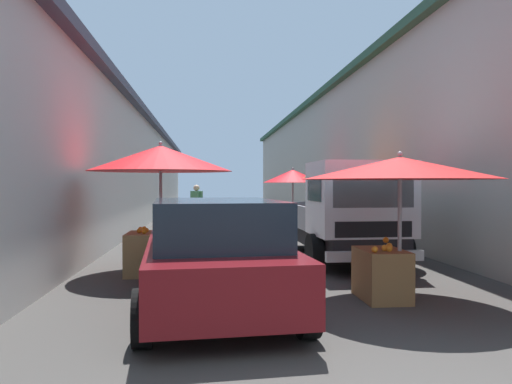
{
  "coord_description": "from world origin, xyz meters",
  "views": [
    {
      "loc": [
        -2.05,
        1.28,
        1.65
      ],
      "look_at": [
        9.99,
        0.05,
        1.46
      ],
      "focal_mm": 34.41,
      "sensor_mm": 36.0,
      "label": 1
    }
  ],
  "objects": [
    {
      "name": "fruit_stall_mid_lane",
      "position": [
        7.78,
        -1.93,
        1.57
      ],
      "size": [
        2.22,
        2.22,
        2.14
      ],
      "color": "#9E9EA3",
      "rests_on": "ground"
    },
    {
      "name": "building_left_whitewash",
      "position": [
        15.75,
        7.17,
        2.25
      ],
      "size": [
        49.8,
        7.5,
        4.48
      ],
      "color": "beige",
      "rests_on": "ground"
    },
    {
      "name": "building_right_concrete",
      "position": [
        15.75,
        -7.17,
        2.83
      ],
      "size": [
        49.8,
        7.5,
        5.65
      ],
      "color": "#A39E93",
      "rests_on": "ground"
    },
    {
      "name": "delivery_truck",
      "position": [
        7.71,
        -1.61,
        1.04
      ],
      "size": [
        4.95,
        2.04,
        2.08
      ],
      "color": "black",
      "rests_on": "ground"
    },
    {
      "name": "vendor_by_crates",
      "position": [
        15.67,
        1.62,
        0.94
      ],
      "size": [
        0.52,
        0.45,
        1.63
      ],
      "color": "#665B4C",
      "rests_on": "ground"
    },
    {
      "name": "fruit_stall_far_left",
      "position": [
        7.22,
        2.16,
        1.9
      ],
      "size": [
        2.68,
        2.68,
        2.45
      ],
      "color": "#9E9EA3",
      "rests_on": "ground"
    },
    {
      "name": "fruit_stall_far_right",
      "position": [
        16.04,
        -1.93,
        1.75
      ],
      "size": [
        2.23,
        2.23,
        2.28
      ],
      "color": "#9E9EA3",
      "rests_on": "ground"
    },
    {
      "name": "plastic_stool",
      "position": [
        10.69,
        -0.67,
        0.33
      ],
      "size": [
        0.3,
        0.3,
        0.43
      ],
      "color": "#194CB2",
      "rests_on": "ground"
    },
    {
      "name": "fruit_stall_near_right",
      "position": [
        11.1,
        -2.5,
        1.76
      ],
      "size": [
        2.32,
        2.32,
        2.29
      ],
      "color": "#9E9EA3",
      "rests_on": "ground"
    },
    {
      "name": "fruit_stall_near_left",
      "position": [
        4.59,
        -1.39,
        1.65
      ],
      "size": [
        2.72,
        2.72,
        2.11
      ],
      "color": "#9E9EA3",
      "rests_on": "ground"
    },
    {
      "name": "hatchback_car",
      "position": [
        4.32,
        1.17,
        0.74
      ],
      "size": [
        4.03,
        2.17,
        1.45
      ],
      "color": "#600F14",
      "rests_on": "ground"
    },
    {
      "name": "ground",
      "position": [
        13.5,
        0.0,
        0.0
      ],
      "size": [
        90.0,
        90.0,
        0.0
      ],
      "primitive_type": "plane",
      "color": "#3D3A38"
    }
  ]
}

